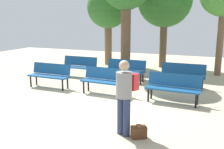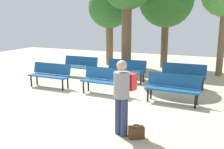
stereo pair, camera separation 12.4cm
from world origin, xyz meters
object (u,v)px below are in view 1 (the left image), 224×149
bench_r1_c1 (126,69)px  handbag (139,132)px  bench_r1_c2 (183,74)px  tree_2 (108,8)px  visitor_with_backpack (125,93)px  bench_r1_c0 (79,65)px  tree_3 (165,0)px  bench_r0_c1 (105,79)px  bench_r0_c0 (50,74)px  bench_r0_c2 (173,86)px

bench_r1_c1 → handbag: bench_r1_c1 is taller
bench_r1_c2 → tree_2: size_ratio=0.38×
bench_r1_c1 → visitor_with_backpack: visitor_with_backpack is taller
bench_r1_c0 → tree_3: bearing=52.3°
visitor_with_backpack → bench_r0_c1: bearing=-38.8°
bench_r1_c1 → bench_r0_c0: bearing=-139.9°
bench_r1_c0 → visitor_with_backpack: 5.98m
bench_r1_c1 → bench_r1_c2: 2.24m
tree_3 → handbag: 9.02m
bench_r0_c2 → visitor_with_backpack: size_ratio=0.98×
bench_r0_c1 → tree_2: bearing=114.5°
handbag → bench_r0_c2: bearing=84.7°
bench_r0_c0 → tree_2: size_ratio=0.38×
bench_r1_c1 → tree_2: (-2.20, 3.31, 2.52)m
bench_r0_c2 → handbag: (-0.25, -2.69, -0.37)m
bench_r1_c0 → tree_2: tree_2 is taller
bench_r1_c2 → tree_2: (-4.44, 3.34, 2.52)m
tree_3 → visitor_with_backpack: 8.66m
handbag → bench_r1_c0: bearing=131.5°
handbag → bench_r1_c1: bearing=113.1°
bench_r0_c1 → bench_r1_c1: size_ratio=1.01×
bench_r0_c1 → bench_r1_c2: 2.95m
bench_r0_c2 → handbag: bench_r0_c2 is taller
tree_3 → visitor_with_backpack: bearing=-83.7°
tree_2 → handbag: tree_2 is taller
bench_r0_c0 → bench_r1_c0: same height
bench_r0_c1 → visitor_with_backpack: bearing=-56.0°
bench_r0_c2 → bench_r1_c0: bearing=157.8°
bench_r1_c0 → tree_2: (-0.05, 3.28, 2.52)m
bench_r0_c0 → bench_r0_c1: (2.22, 0.01, 0.00)m
tree_2 → visitor_with_backpack: size_ratio=2.54×
bench_r1_c0 → tree_2: 4.14m
tree_3 → bench_r1_c2: bearing=-67.6°
bench_r1_c1 → visitor_with_backpack: bearing=-70.7°
visitor_with_backpack → bench_r1_c2: bearing=-78.5°
bench_r1_c0 → bench_r1_c1: (2.15, -0.03, 0.00)m
visitor_with_backpack → handbag: visitor_with_backpack is taller
tree_2 → bench_r1_c1: bearing=-56.4°
bench_r1_c2 → bench_r1_c0: bearing=178.8°
bench_r0_c0 → bench_r1_c1: size_ratio=1.00×
bench_r0_c0 → bench_r1_c0: (0.11, 1.95, 0.00)m
tree_2 → visitor_with_backpack: (3.83, -7.89, -2.09)m
bench_r1_c0 → bench_r1_c2: size_ratio=1.00×
bench_r1_c2 → tree_3: bearing=112.0°
bench_r0_c0 → bench_r0_c1: bearing=0.7°
bench_r0_c1 → tree_3: 6.33m
bench_r0_c2 → bench_r1_c0: 4.81m
bench_r1_c2 → bench_r1_c1: bearing=178.7°
bench_r0_c0 → tree_2: tree_2 is taller
bench_r0_c2 → bench_r1_c1: 2.96m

